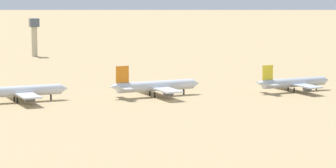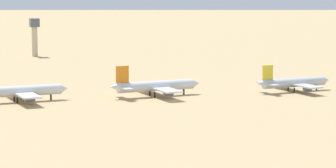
{
  "view_description": "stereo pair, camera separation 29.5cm",
  "coord_description": "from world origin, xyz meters",
  "px_view_note": "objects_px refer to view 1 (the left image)",
  "views": [
    {
      "loc": [
        -111.13,
        -338.56,
        54.33
      ],
      "look_at": [
        -0.58,
        4.46,
        6.0
      ],
      "focal_mm": 100.07,
      "sensor_mm": 36.0,
      "label": 1
    },
    {
      "loc": [
        -110.85,
        -338.65,
        54.33
      ],
      "look_at": [
        -0.58,
        4.46,
        6.0
      ],
      "focal_mm": 100.07,
      "sensor_mm": 36.0,
      "label": 2
    }
  ],
  "objects_px": {
    "parked_jet_yellow_3": "(19,91)",
    "control_tower": "(34,34)",
    "parked_jet_orange_4": "(155,86)",
    "parked_jet_yellow_5": "(293,83)"
  },
  "relations": [
    {
      "from": "parked_jet_yellow_3",
      "to": "parked_jet_orange_4",
      "type": "relative_size",
      "value": 1.0
    },
    {
      "from": "parked_jet_orange_4",
      "to": "control_tower",
      "type": "relative_size",
      "value": 1.83
    },
    {
      "from": "parked_jet_orange_4",
      "to": "parked_jet_yellow_5",
      "type": "relative_size",
      "value": 1.1
    },
    {
      "from": "parked_jet_yellow_5",
      "to": "parked_jet_yellow_3",
      "type": "bearing_deg",
      "value": 167.97
    },
    {
      "from": "control_tower",
      "to": "parked_jet_yellow_3",
      "type": "bearing_deg",
      "value": -101.85
    },
    {
      "from": "parked_jet_yellow_3",
      "to": "parked_jet_orange_4",
      "type": "distance_m",
      "value": 53.83
    },
    {
      "from": "parked_jet_yellow_3",
      "to": "control_tower",
      "type": "height_order",
      "value": "control_tower"
    },
    {
      "from": "parked_jet_yellow_3",
      "to": "parked_jet_yellow_5",
      "type": "bearing_deg",
      "value": -8.74
    },
    {
      "from": "parked_jet_yellow_3",
      "to": "parked_jet_yellow_5",
      "type": "relative_size",
      "value": 1.1
    },
    {
      "from": "parked_jet_orange_4",
      "to": "parked_jet_yellow_5",
      "type": "distance_m",
      "value": 58.34
    }
  ]
}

